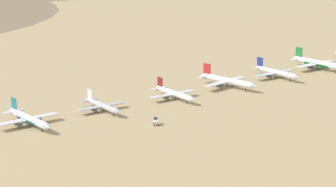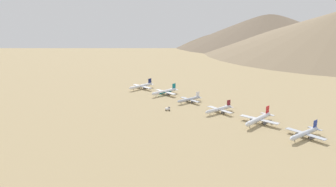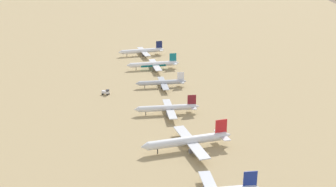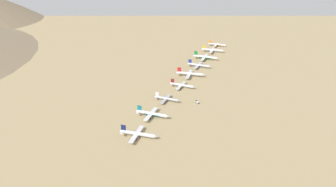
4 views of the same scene
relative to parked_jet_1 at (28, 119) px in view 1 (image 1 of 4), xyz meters
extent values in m
plane|color=tan|center=(14.06, 147.45, -4.32)|extent=(2374.29, 2374.29, 0.00)
cylinder|color=white|center=(0.36, -0.01, 0.17)|extent=(38.60, 5.22, 4.06)
cone|color=white|center=(21.30, -0.64, 0.17)|extent=(3.54, 4.08, 3.98)
cone|color=white|center=(-20.38, 0.61, 0.17)|extent=(3.10, 3.75, 3.66)
cube|color=#14727F|center=(-16.53, 0.50, 4.93)|extent=(5.89, 0.55, 7.49)
cube|color=silver|center=(-17.17, 0.52, 0.58)|extent=(3.81, 12.93, 0.38)
cube|color=silver|center=(-1.25, 0.04, -0.54)|extent=(6.44, 36.50, 0.48)
cylinder|color=#4C4C54|center=(-0.20, 6.42, -2.01)|extent=(4.56, 2.59, 2.46)
cylinder|color=#4C4C54|center=(-0.58, -6.40, -2.01)|extent=(4.56, 2.59, 2.46)
cylinder|color=black|center=(14.98, -0.45, -2.28)|extent=(0.47, 0.47, 4.08)
cylinder|color=black|center=(-2.23, 2.85, -2.28)|extent=(0.47, 0.47, 4.08)
cylinder|color=black|center=(-2.40, -2.71, -2.28)|extent=(0.47, 0.47, 4.08)
cylinder|color=#14727F|center=(0.36, -0.01, -0.14)|extent=(21.28, 4.71, 4.07)
cylinder|color=#B2B7C1|center=(4.05, 47.83, -0.49)|extent=(32.99, 6.06, 3.46)
cone|color=#B2B7C1|center=(21.87, 46.41, -0.49)|extent=(3.18, 3.62, 3.40)
cone|color=#B2B7C1|center=(-13.58, 49.23, -0.49)|extent=(2.79, 3.31, 3.12)
cube|color=white|center=(-10.30, 48.97, 3.56)|extent=(5.02, 0.72, 6.38)
cube|color=#A4A8B2|center=(-10.85, 49.02, -0.15)|extent=(3.78, 11.14, 0.33)
cube|color=#A4A8B2|center=(2.69, 47.94, -1.10)|extent=(7.00, 31.26, 0.41)
cylinder|color=#4C4C54|center=(3.85, 53.33, -2.35)|extent=(3.98, 2.39, 2.10)
cylinder|color=#4C4C54|center=(2.98, 42.43, -2.35)|extent=(3.98, 2.39, 2.10)
cylinder|color=black|center=(16.49, 46.84, -2.58)|extent=(0.40, 0.40, 3.48)
cylinder|color=black|center=(1.97, 50.37, -2.58)|extent=(0.40, 0.40, 3.48)
cylinder|color=black|center=(1.59, 45.65, -2.58)|extent=(0.40, 0.40, 3.48)
cylinder|color=silver|center=(11.77, 99.01, -0.21)|extent=(35.45, 7.14, 3.72)
cone|color=silver|center=(30.87, 97.14, -0.21)|extent=(3.47, 3.94, 3.65)
cone|color=silver|center=(-7.14, 100.86, -0.21)|extent=(3.06, 3.60, 3.35)
cube|color=maroon|center=(-3.63, 100.52, 4.15)|extent=(5.39, 0.87, 6.85)
cube|color=silver|center=(-4.21, 100.58, 0.16)|extent=(4.27, 12.00, 0.35)
cube|color=silver|center=(10.31, 99.15, -0.86)|extent=(8.12, 33.61, 0.44)
cylinder|color=#4C4C54|center=(11.66, 104.92, -2.21)|extent=(4.31, 2.64, 2.25)
cylinder|color=#4C4C54|center=(10.52, 93.23, -2.21)|extent=(4.31, 2.64, 2.25)
cylinder|color=black|center=(25.10, 97.70, -2.45)|extent=(0.43, 0.43, 3.74)
cylinder|color=black|center=(9.58, 101.78, -2.45)|extent=(0.43, 0.43, 3.74)
cylinder|color=black|center=(9.09, 96.71, -2.45)|extent=(0.43, 0.43, 3.74)
cylinder|color=silver|center=(12.57, 148.03, 0.62)|extent=(42.57, 7.39, 4.47)
cone|color=silver|center=(35.58, 149.63, 0.62)|extent=(4.06, 4.63, 4.38)
cone|color=silver|center=(-10.20, 146.45, 0.62)|extent=(3.57, 4.24, 4.02)
cube|color=red|center=(-5.98, 146.75, 5.86)|extent=(6.48, 0.86, 8.24)
cube|color=silver|center=(-6.68, 146.70, 1.07)|extent=(4.73, 14.35, 0.42)
cube|color=silver|center=(10.81, 147.91, -0.16)|extent=(8.64, 40.32, 0.53)
cylinder|color=#4C4C54|center=(11.26, 155.02, -1.78)|extent=(5.12, 3.04, 2.71)
cylinder|color=#4C4C54|center=(12.24, 140.93, -1.78)|extent=(5.12, 3.04, 2.71)
cylinder|color=black|center=(28.63, 149.15, -2.08)|extent=(0.52, 0.52, 4.49)
cylinder|color=black|center=(9.42, 150.88, -2.08)|extent=(0.52, 0.52, 4.49)
cylinder|color=black|center=(9.85, 144.78, -2.08)|extent=(0.52, 0.52, 4.49)
cylinder|color=silver|center=(16.66, 195.80, 0.16)|extent=(38.63, 7.63, 4.06)
cone|color=silver|center=(37.48, 193.84, 0.16)|extent=(3.77, 4.28, 3.97)
cone|color=silver|center=(-3.95, 197.74, 0.16)|extent=(3.32, 3.91, 3.65)
cube|color=navy|center=(-0.13, 197.38, 4.91)|extent=(5.88, 0.92, 7.47)
cube|color=#B6BBC5|center=(-0.77, 197.44, 0.56)|extent=(4.60, 13.07, 0.38)
cube|color=#B6BBC5|center=(15.06, 195.95, -0.55)|extent=(8.71, 36.62, 0.48)
cylinder|color=#4C4C54|center=(16.51, 202.25, -2.02)|extent=(4.69, 2.86, 2.45)
cylinder|color=#4C4C54|center=(15.31, 189.50, -2.02)|extent=(4.69, 2.86, 2.45)
cylinder|color=black|center=(31.19, 194.44, -2.28)|extent=(0.47, 0.47, 4.08)
cylinder|color=black|center=(14.26, 198.81, -2.28)|extent=(0.47, 0.47, 4.08)
cylinder|color=black|center=(13.74, 193.29, -2.28)|extent=(0.47, 0.47, 4.08)
cylinder|color=white|center=(19.02, 244.10, 0.79)|extent=(44.04, 7.30, 4.63)
cone|color=white|center=(-4.56, 245.54, 0.79)|extent=(3.66, 4.37, 4.16)
cube|color=#197A38|center=(-0.18, 245.28, 6.21)|extent=(6.71, 0.84, 8.52)
cube|color=silver|center=(-0.91, 245.32, 1.25)|extent=(4.78, 14.82, 0.44)
cube|color=silver|center=(17.20, 244.21, -0.02)|extent=(8.61, 41.70, 0.55)
cylinder|color=#4C4C54|center=(18.62, 251.44, -1.69)|extent=(5.28, 3.11, 2.80)
cylinder|color=#4C4C54|center=(17.73, 236.86, -1.69)|extent=(5.28, 3.11, 2.80)
cylinder|color=black|center=(35.65, 243.08, -2.00)|extent=(0.54, 0.54, 4.65)
cylinder|color=black|center=(16.18, 247.44, -2.00)|extent=(0.54, 0.54, 4.65)
cylinder|color=black|center=(15.79, 241.12, -2.00)|extent=(0.54, 0.54, 4.65)
cylinder|color=#197A38|center=(19.02, 244.10, 0.45)|extent=(24.35, 6.10, 4.64)
cube|color=silver|center=(45.78, 54.11, -2.37)|extent=(5.59, 4.84, 1.70)
cube|color=#333338|center=(44.38, 55.07, -0.97)|extent=(2.65, 2.72, 1.10)
cylinder|color=black|center=(43.50, 54.28, -3.77)|extent=(1.11, 0.91, 1.10)
cylinder|color=black|center=(44.80, 56.18, -3.77)|extent=(1.11, 0.91, 1.10)
cylinder|color=black|center=(46.76, 52.04, -3.77)|extent=(1.11, 0.91, 1.10)
cylinder|color=black|center=(48.06, 53.94, -3.77)|extent=(1.11, 0.91, 1.10)
camera|label=1|loc=(308.26, -172.48, 102.60)|focal=69.24mm
camera|label=2|loc=(284.01, 306.99, 101.34)|focal=34.83mm
camera|label=3|loc=(68.31, 338.34, 97.19)|focal=45.51mm
camera|label=4|loc=(118.05, -301.69, 177.75)|focal=31.67mm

